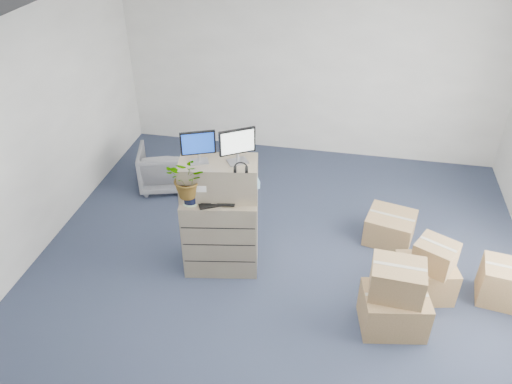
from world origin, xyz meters
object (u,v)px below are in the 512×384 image
monitor_left (198,145)px  monitor_right (237,144)px  keyboard (217,202)px  water_bottle (230,183)px  potted_plant (189,182)px  filing_cabinet_lower (221,232)px  office_chair (164,166)px

monitor_left → monitor_right: monitor_right is taller
monitor_left → monitor_right: (0.41, 0.08, 0.01)m
keyboard → water_bottle: water_bottle is taller
keyboard → monitor_left: bearing=124.5°
water_bottle → monitor_left: bearing=-162.0°
monitor_left → potted_plant: bearing=-138.3°
monitor_left → keyboard: 0.67m
monitor_left → water_bottle: bearing=-4.3°
potted_plant → keyboard: bearing=9.9°
monitor_right → keyboard: size_ratio=0.93×
monitor_left → keyboard: bearing=-49.5°
filing_cabinet_lower → office_chair: (-1.28, 1.53, -0.15)m
keyboard → office_chair: 2.18m
filing_cabinet_lower → monitor_left: (-0.20, 0.00, 1.13)m
monitor_right → filing_cabinet_lower: bearing=170.0°
monitor_right → potted_plant: 0.67m
potted_plant → office_chair: 2.16m
filing_cabinet_lower → water_bottle: water_bottle is taller
monitor_right → water_bottle: bearing=137.7°
water_bottle → filing_cabinet_lower: bearing=-135.9°
keyboard → water_bottle: (0.09, 0.21, 0.12)m
keyboard → filing_cabinet_lower: bearing=66.5°
water_bottle → office_chair: water_bottle is taller
monitor_left → office_chair: monitor_left is taller
filing_cabinet_lower → office_chair: size_ratio=1.41×
water_bottle → office_chair: (-1.38, 1.43, -0.77)m
water_bottle → potted_plant: potted_plant is taller
monitor_left → water_bottle: monitor_left is taller
office_chair → keyboard: bearing=112.3°
water_bottle → office_chair: bearing=134.1°
keyboard → potted_plant: potted_plant is taller
filing_cabinet_lower → keyboard: size_ratio=2.35×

